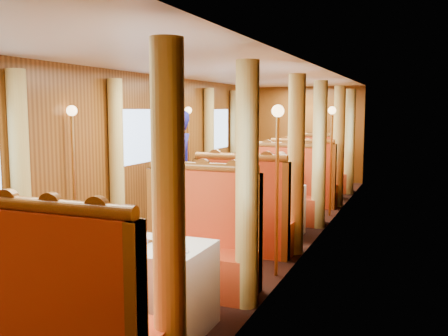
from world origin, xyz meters
The scene contains 46 objects.
floor centered at (0.00, 0.00, 0.00)m, with size 3.00×12.00×0.01m, color black, non-canonical shape.
ceiling centered at (0.00, 0.00, 2.50)m, with size 3.00×12.00×0.01m, color silver, non-canonical shape.
wall_far centered at (0.00, 6.00, 1.25)m, with size 3.00×2.50×0.01m, color brown, non-canonical shape.
wall_left centered at (-1.50, 0.00, 1.25)m, with size 12.00×2.50×0.01m, color brown, non-canonical shape.
wall_right centered at (1.50, 0.00, 1.25)m, with size 12.00×2.50×0.01m, color brown, non-canonical shape.
doorway_far centered at (0.00, 5.97, 1.00)m, with size 0.80×0.04×2.00m, color brown.
table_near centered at (0.75, -3.50, 0.38)m, with size 1.05×0.72×0.75m, color white.
banquette_near_fwd centered at (0.75, -4.51, 0.42)m, with size 1.30×0.55×1.34m.
banquette_near_aft centered at (0.75, -2.49, 0.42)m, with size 1.30×0.55×1.34m.
table_mid centered at (0.75, 0.00, 0.38)m, with size 1.05×0.72×0.75m, color white.
banquette_mid_fwd centered at (0.75, -1.01, 0.42)m, with size 1.30×0.55×1.34m.
banquette_mid_aft centered at (0.75, 1.01, 0.42)m, with size 1.30×0.55×1.34m.
table_far centered at (0.75, 3.50, 0.38)m, with size 1.05×0.72×0.75m, color white.
banquette_far_fwd centered at (0.75, 2.49, 0.42)m, with size 1.30×0.55×1.34m.
banquette_far_aft centered at (0.75, 4.51, 0.42)m, with size 1.30×0.55×1.34m.
tea_tray centered at (0.61, -3.53, 0.76)m, with size 0.34×0.26×0.01m, color silver.
teapot_left centered at (0.57, -3.57, 0.83)m, with size 0.19×0.14×0.15m, color silver, non-canonical shape.
teapot_right centered at (0.70, -3.61, 0.81)m, with size 0.15×0.11×0.12m, color silver, non-canonical shape.
teapot_back centered at (0.62, -3.45, 0.81)m, with size 0.15×0.12×0.13m, color silver, non-canonical shape.
fruit_plate centered at (1.08, -3.63, 0.77)m, with size 0.23×0.23×0.05m.
cup_inboard centered at (0.41, -3.38, 0.86)m, with size 0.08×0.08×0.26m.
cup_outboard centered at (0.43, -3.26, 0.86)m, with size 0.08×0.08×0.26m.
rose_vase_mid centered at (0.72, 0.03, 0.93)m, with size 0.06×0.06×0.36m.
rose_vase_far centered at (0.77, 3.52, 0.93)m, with size 0.06×0.06×0.36m.
curtain_left_near_b centered at (-1.38, -2.72, 1.18)m, with size 0.22×0.22×2.35m, color #DFCC72.
window_right_near centered at (1.49, -3.50, 1.45)m, with size 1.20×0.90×0.01m, color #89ADDB, non-canonical shape.
curtain_right_near_a centered at (1.38, -4.28, 1.18)m, with size 0.22×0.22×2.35m, color #DFCC72.
curtain_right_near_b centered at (1.38, -2.72, 1.18)m, with size 0.22×0.22×2.35m, color #DFCC72.
window_left_mid centered at (-1.49, 0.00, 1.45)m, with size 1.20×0.90×0.01m, color #89ADDB, non-canonical shape.
curtain_left_mid_a centered at (-1.38, -0.78, 1.18)m, with size 0.22×0.22×2.35m, color #DFCC72.
curtain_left_mid_b centered at (-1.38, 0.78, 1.18)m, with size 0.22×0.22×2.35m, color #DFCC72.
window_right_mid centered at (1.49, 0.00, 1.45)m, with size 1.20×0.90×0.01m, color #89ADDB, non-canonical shape.
curtain_right_mid_a centered at (1.38, -0.78, 1.18)m, with size 0.22×0.22×2.35m, color #DFCC72.
curtain_right_mid_b centered at (1.38, 0.78, 1.18)m, with size 0.22×0.22×2.35m, color #DFCC72.
window_left_far centered at (-1.49, 3.50, 1.45)m, with size 1.20×0.90×0.01m, color #89ADDB, non-canonical shape.
curtain_left_far_a centered at (-1.38, 2.72, 1.18)m, with size 0.22×0.22×2.35m, color #DFCC72.
curtain_left_far_b centered at (-1.38, 4.28, 1.18)m, with size 0.22×0.22×2.35m, color #DFCC72.
window_right_far centered at (1.49, 3.50, 1.45)m, with size 1.20×0.90×0.01m, color #89ADDB, non-canonical shape.
curtain_right_far_a centered at (1.38, 2.72, 1.18)m, with size 0.22×0.22×2.35m, color #DFCC72.
curtain_right_far_b centered at (1.38, 4.28, 1.18)m, with size 0.22×0.22×2.35m, color #DFCC72.
sconce_left_fore centered at (-1.40, -1.75, 1.38)m, with size 0.14×0.14×1.95m.
sconce_right_fore centered at (1.40, -1.75, 1.38)m, with size 0.14×0.14×1.95m.
sconce_left_aft centered at (-1.40, 1.75, 1.38)m, with size 0.14×0.14×1.95m.
sconce_right_aft centered at (1.40, 1.75, 1.38)m, with size 0.14×0.14×1.95m.
steward centered at (-0.82, 0.12, 0.95)m, with size 0.69×0.45×1.89m, color navy.
passenger centered at (0.75, 0.78, 0.74)m, with size 0.40×0.44×0.76m.
Camera 1 is at (2.91, -7.12, 1.90)m, focal length 40.00 mm.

